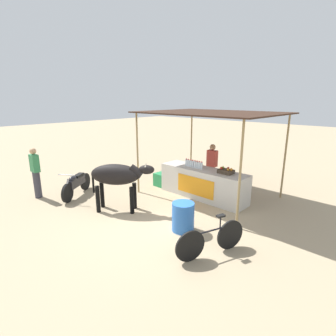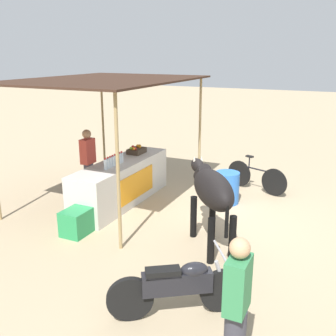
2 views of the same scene
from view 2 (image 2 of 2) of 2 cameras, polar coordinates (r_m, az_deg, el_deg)
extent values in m
plane|color=tan|center=(8.18, 6.66, -7.34)|extent=(60.00, 60.00, 0.00)
cube|color=beige|center=(8.89, -6.77, -2.06)|extent=(3.00, 0.80, 0.96)
cube|color=orange|center=(8.69, -4.47, -2.43)|extent=(1.40, 0.02, 0.58)
cube|color=#382319|center=(8.62, -9.01, 12.55)|extent=(4.20, 3.20, 0.04)
cylinder|color=#997F51|center=(6.52, -7.26, -0.81)|extent=(0.06, 0.06, 2.73)
cylinder|color=#997F51|center=(9.82, 4.64, 5.11)|extent=(0.06, 0.06, 2.73)
cylinder|color=#997F51|center=(11.15, -9.42, 6.30)|extent=(0.06, 0.06, 2.73)
cylinder|color=silver|center=(8.16, -9.06, 0.50)|extent=(0.07, 0.07, 0.22)
cylinder|color=red|center=(8.13, -9.10, 1.34)|extent=(0.04, 0.04, 0.03)
cylinder|color=silver|center=(8.24, -8.71, 0.65)|extent=(0.07, 0.07, 0.22)
cylinder|color=red|center=(8.20, -8.75, 1.49)|extent=(0.04, 0.04, 0.03)
cylinder|color=silver|center=(8.31, -8.37, 0.81)|extent=(0.07, 0.07, 0.22)
cylinder|color=red|center=(8.28, -8.41, 1.64)|extent=(0.04, 0.04, 0.03)
cylinder|color=silver|center=(8.38, -8.03, 0.96)|extent=(0.07, 0.07, 0.22)
cylinder|color=red|center=(8.35, -8.07, 1.78)|extent=(0.04, 0.04, 0.03)
cylinder|color=silver|center=(8.45, -7.70, 1.10)|extent=(0.07, 0.07, 0.22)
cylinder|color=red|center=(8.42, -7.73, 1.92)|extent=(0.04, 0.04, 0.03)
cylinder|color=silver|center=(8.53, -7.37, 1.25)|extent=(0.07, 0.07, 0.22)
cylinder|color=red|center=(8.49, -7.41, 2.06)|extent=(0.04, 0.04, 0.03)
cylinder|color=silver|center=(8.60, -7.05, 1.39)|extent=(0.07, 0.07, 0.22)
cylinder|color=red|center=(8.57, -7.08, 2.20)|extent=(0.04, 0.04, 0.03)
cylinder|color=silver|center=(8.67, -6.74, 1.53)|extent=(0.07, 0.07, 0.22)
cylinder|color=red|center=(8.64, -6.77, 2.33)|extent=(0.04, 0.04, 0.03)
cube|color=#3F3326|center=(9.43, -4.57, 2.49)|extent=(0.44, 0.32, 0.12)
sphere|color=orange|center=(9.26, -5.01, 2.78)|extent=(0.08, 0.08, 0.08)
sphere|color=#8CB22D|center=(9.32, -5.38, 2.85)|extent=(0.08, 0.08, 0.08)
sphere|color=orange|center=(9.56, -4.42, 3.22)|extent=(0.08, 0.08, 0.08)
sphere|color=orange|center=(9.56, -4.13, 3.23)|extent=(0.08, 0.08, 0.08)
sphere|color=#B21E19|center=(9.28, -4.79, 2.81)|extent=(0.08, 0.08, 0.08)
sphere|color=orange|center=(9.47, -4.14, 3.10)|extent=(0.08, 0.08, 0.08)
sphere|color=#B21E19|center=(9.47, -5.12, 3.08)|extent=(0.08, 0.08, 0.08)
cylinder|color=#383842|center=(9.17, -11.33, -1.95)|extent=(0.22, 0.22, 0.88)
cube|color=#BF3F33|center=(8.98, -11.59, 2.41)|extent=(0.34, 0.20, 0.56)
sphere|color=#A87A56|center=(8.89, -11.73, 4.85)|extent=(0.20, 0.20, 0.20)
cube|color=#268C4C|center=(7.61, -12.99, -7.58)|extent=(0.60, 0.44, 0.48)
cylinder|color=blue|center=(8.95, 8.55, -2.83)|extent=(0.55, 0.55, 0.72)
ellipsoid|color=black|center=(6.63, 6.55, -3.08)|extent=(1.42, 1.28, 0.60)
cylinder|color=black|center=(7.26, 3.73, -7.07)|extent=(0.12, 0.12, 0.78)
cylinder|color=black|center=(7.37, 6.46, -6.79)|extent=(0.12, 0.12, 0.78)
cylinder|color=black|center=(6.42, 6.26, -10.45)|extent=(0.12, 0.12, 0.78)
cylinder|color=black|center=(6.54, 9.32, -10.05)|extent=(0.12, 0.12, 0.78)
cylinder|color=black|center=(7.13, 5.00, -0.73)|extent=(0.50, 0.47, 0.41)
ellipsoid|color=black|center=(7.39, 4.30, 0.38)|extent=(0.48, 0.45, 0.26)
cone|color=beige|center=(7.31, 3.85, 1.36)|extent=(0.05, 0.05, 0.10)
cone|color=beige|center=(7.35, 4.89, 1.42)|extent=(0.05, 0.05, 0.10)
cylinder|color=black|center=(6.15, 8.53, -7.46)|extent=(0.06, 0.06, 0.60)
cylinder|color=black|center=(5.41, 7.87, -17.20)|extent=(0.40, 0.54, 0.60)
cylinder|color=black|center=(5.23, -5.53, -18.40)|extent=(0.40, 0.54, 0.60)
cube|color=black|center=(5.19, 1.32, -16.26)|extent=(0.65, 0.85, 0.28)
ellipsoid|color=black|center=(5.14, 3.82, -14.53)|extent=(0.37, 0.41, 0.20)
cube|color=black|center=(5.08, -0.74, -14.92)|extent=(0.40, 0.47, 0.10)
cylinder|color=#99999E|center=(5.10, 7.58, -11.83)|extent=(0.47, 0.33, 0.03)
cylinder|color=#99999E|center=(5.30, 7.74, -15.43)|extent=(0.15, 0.20, 0.49)
cylinder|color=black|center=(9.63, 15.15, -2.02)|extent=(0.26, 0.63, 0.66)
cylinder|color=black|center=(10.13, 10.28, -0.79)|extent=(0.26, 0.63, 0.66)
cylinder|color=black|center=(9.81, 12.73, -0.16)|extent=(0.32, 0.81, 0.04)
cylinder|color=black|center=(9.89, 11.71, 0.76)|extent=(0.03, 0.03, 0.28)
cube|color=black|center=(9.85, 11.76, 1.66)|extent=(0.15, 0.20, 0.04)
cube|color=#337F4C|center=(3.95, 10.09, -16.36)|extent=(0.34, 0.20, 0.56)
sphere|color=tan|center=(3.75, 10.39, -11.34)|extent=(0.20, 0.20, 0.20)
camera|label=1|loc=(12.08, 36.56, 12.73)|focal=28.00mm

